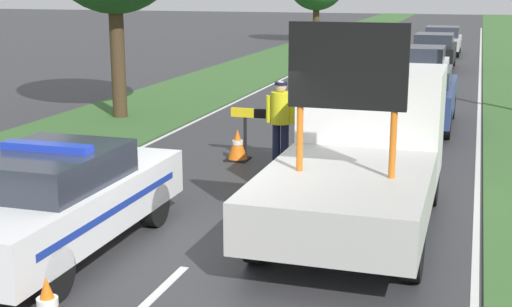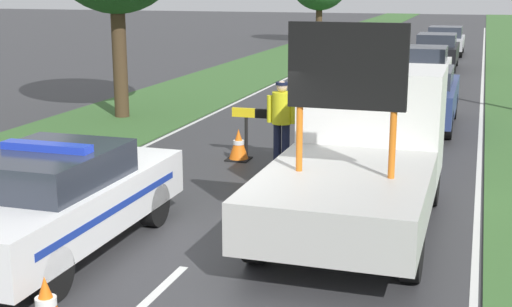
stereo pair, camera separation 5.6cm
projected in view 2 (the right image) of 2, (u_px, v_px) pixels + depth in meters
The scene contains 15 objects.
ground_plane at pixel (201, 251), 9.94m from camera, with size 160.00×160.00×0.00m, color #333335.
lane_markings at pixel (387, 76), 28.65m from camera, with size 7.43×67.74×0.01m.
grass_verge_left at pixel (250, 71), 30.17m from camera, with size 3.97×120.00×0.03m.
police_car at pixel (55, 199), 9.74m from camera, with size 1.84×4.58×1.58m.
work_truck at pixel (362, 151), 11.04m from camera, with size 2.27×5.23×3.15m.
road_barrier at pixel (302, 120), 14.73m from camera, with size 3.06×0.08×1.07m.
police_officer at pixel (282, 116), 14.42m from camera, with size 0.62×0.40×1.73m.
pedestrian_civilian at pixel (318, 125), 13.69m from camera, with size 0.60×0.38×1.67m.
traffic_cone_near_police at pixel (365, 153), 14.11m from camera, with size 0.53×0.53×0.73m.
traffic_cone_centre_front at pixel (46, 306), 7.53m from camera, with size 0.48×0.48×0.66m.
traffic_cone_near_truck at pixel (239, 145), 14.99m from camera, with size 0.48×0.48×0.66m.
queued_car_hatch_blue at pixel (417, 95), 18.38m from camera, with size 1.94×4.47×1.54m.
queued_car_van_white at pixel (423, 67), 24.68m from camera, with size 1.75×4.05×1.51m.
queued_car_sedan_black at pixel (436, 51), 30.80m from camera, with size 1.79×4.23×1.52m.
queued_car_sedan_silver at pixel (445, 40), 36.82m from camera, with size 1.86×4.14×1.46m.
Camera 2 is at (3.54, -8.69, 3.65)m, focal length 50.00 mm.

